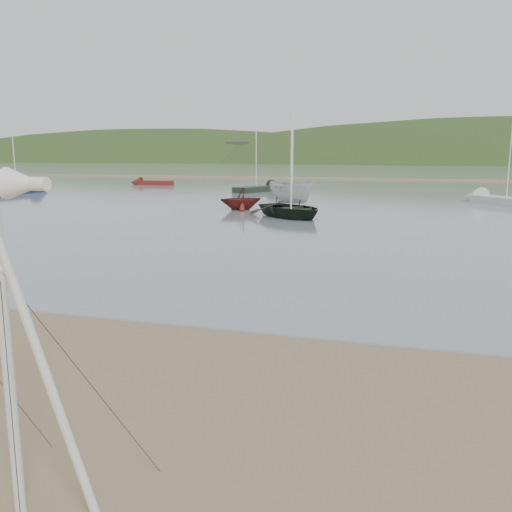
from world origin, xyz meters
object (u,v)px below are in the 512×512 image
(boat_red, at_px, (241,189))
(sailboat_dark_mid, at_px, (267,188))
(dinghy_red_far, at_px, (146,183))
(sailboat_blue_near, at_px, (30,189))
(mast_rig, at_px, (1,397))
(sailboat_white_near, at_px, (488,199))
(boat_white, at_px, (292,172))
(boat_dark, at_px, (291,174))

(boat_red, distance_m, sailboat_dark_mid, 17.57)
(dinghy_red_far, distance_m, sailboat_blue_near, 14.56)
(mast_rig, xyz_separation_m, sailboat_dark_mid, (-9.86, 45.49, -0.95))
(sailboat_white_near, height_order, sailboat_dark_mid, sailboat_white_near)
(sailboat_blue_near, height_order, sailboat_dark_mid, sailboat_blue_near)
(mast_rig, distance_m, sailboat_dark_mid, 46.55)
(dinghy_red_far, height_order, sailboat_white_near, sailboat_white_near)
(boat_white, bearing_deg, sailboat_white_near, -25.28)
(boat_white, relative_size, dinghy_red_far, 0.86)
(boat_dark, height_order, sailboat_blue_near, sailboat_blue_near)
(boat_dark, height_order, sailboat_dark_mid, sailboat_dark_mid)
(sailboat_white_near, bearing_deg, dinghy_red_far, 158.49)
(sailboat_blue_near, bearing_deg, sailboat_white_near, 0.72)
(boat_red, distance_m, sailboat_white_near, 18.22)
(boat_white, bearing_deg, dinghy_red_far, 88.19)
(mast_rig, distance_m, sailboat_white_near, 38.92)
(boat_red, height_order, sailboat_blue_near, sailboat_blue_near)
(dinghy_red_far, bearing_deg, boat_red, -51.09)
(sailboat_white_near, bearing_deg, boat_dark, -131.18)
(sailboat_blue_near, bearing_deg, mast_rig, -51.47)
(mast_rig, relative_size, boat_white, 1.16)
(mast_rig, xyz_separation_m, boat_red, (-6.85, 28.20, 0.09))
(mast_rig, xyz_separation_m, boat_dark, (-2.91, 24.92, 1.13))
(boat_white, distance_m, sailboat_dark_mid, 14.52)
(boat_red, bearing_deg, boat_dark, 14.42)
(boat_dark, bearing_deg, mast_rig, -131.59)
(boat_red, bearing_deg, dinghy_red_far, -176.92)
(mast_rig, distance_m, sailboat_blue_near, 47.92)
(boat_white, bearing_deg, mast_rig, -131.47)
(mast_rig, bearing_deg, boat_white, 97.95)
(sailboat_white_near, height_order, sailboat_blue_near, sailboat_blue_near)
(sailboat_dark_mid, bearing_deg, boat_white, -68.07)
(boat_dark, distance_m, sailboat_white_near, 17.45)
(boat_dark, bearing_deg, sailboat_dark_mid, 60.42)
(mast_rig, bearing_deg, boat_dark, 96.66)
(dinghy_red_far, relative_size, sailboat_dark_mid, 0.80)
(dinghy_red_far, distance_m, sailboat_dark_mid, 16.79)
(boat_red, xyz_separation_m, sailboat_blue_near, (-22.99, 9.28, -1.04))
(sailboat_blue_near, relative_size, sailboat_dark_mid, 1.04)
(mast_rig, relative_size, boat_dark, 1.11)
(sailboat_white_near, bearing_deg, boat_red, -147.55)
(dinghy_red_far, bearing_deg, boat_white, -42.39)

